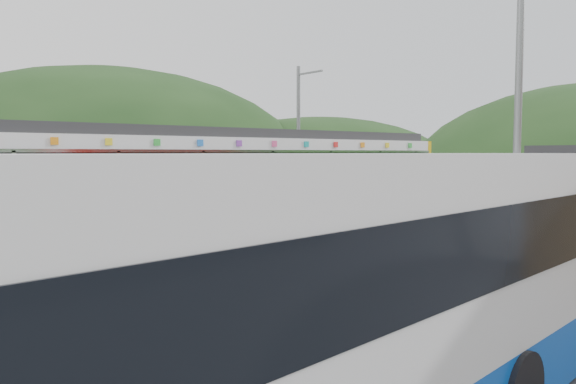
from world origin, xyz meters
TOP-DOWN VIEW (x-y plane):
  - ground at (0.00, 0.00)m, footprint 120.00×120.00m
  - hills at (6.19, 5.29)m, footprint 146.00×149.00m
  - platform at (0.00, 3.30)m, footprint 26.00×3.20m
  - yellow_line at (0.00, 2.00)m, footprint 26.00×0.10m
  - train at (1.81, 6.00)m, footprint 20.44×3.01m
  - catenary_mast_east at (7.00, 8.56)m, footprint 0.18×1.80m
  - bus at (-6.62, -8.51)m, footprint 10.60×3.61m
  - lamp_post at (-1.98, -7.72)m, footprint 0.37×1.10m

SIDE VIEW (x-z plane):
  - ground at x=0.00m, z-range 0.00..0.00m
  - hills at x=6.19m, z-range -13.00..13.00m
  - platform at x=0.00m, z-range 0.00..0.30m
  - yellow_line at x=0.00m, z-range 0.30..0.31m
  - bus at x=-6.62m, z-range -0.05..2.78m
  - train at x=1.81m, z-range 0.19..3.93m
  - catenary_mast_east at x=7.00m, z-range 0.15..7.15m
  - lamp_post at x=-1.98m, z-range 0.59..6.75m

